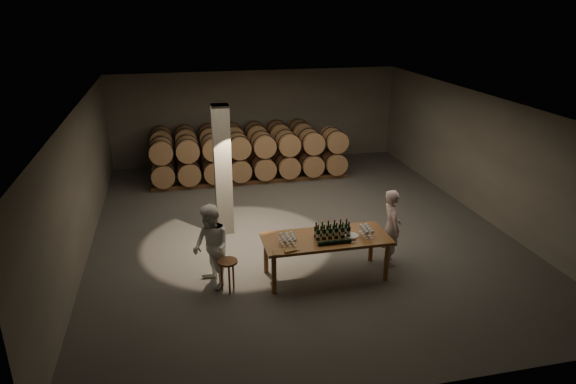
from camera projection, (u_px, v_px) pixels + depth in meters
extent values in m
plane|color=#54524F|center=(297.00, 228.00, 13.11)|extent=(12.00, 12.00, 0.00)
plane|color=#605E59|center=(298.00, 103.00, 11.98)|extent=(12.00, 12.00, 0.00)
plane|color=#635D54|center=(257.00, 117.00, 18.01)|extent=(10.00, 0.00, 10.00)
plane|color=#635D54|center=(401.00, 299.00, 7.07)|extent=(10.00, 0.00, 10.00)
plane|color=#635D54|center=(81.00, 183.00, 11.50)|extent=(0.00, 12.00, 12.00)
plane|color=#635D54|center=(480.00, 155.00, 13.58)|extent=(0.00, 12.00, 12.00)
cube|color=slate|center=(223.00, 171.00, 12.35)|extent=(0.40, 0.40, 3.20)
cylinder|color=brown|center=(274.00, 275.00, 10.04)|extent=(0.10, 0.10, 0.84)
cylinder|color=brown|center=(387.00, 262.00, 10.53)|extent=(0.10, 0.10, 0.84)
cylinder|color=brown|center=(266.00, 255.00, 10.82)|extent=(0.10, 0.10, 0.84)
cylinder|color=brown|center=(371.00, 244.00, 11.31)|extent=(0.10, 0.10, 0.84)
cube|color=brown|center=(326.00, 239.00, 10.52)|extent=(2.60, 1.10, 0.06)
cube|color=brown|center=(235.00, 170.00, 17.36)|extent=(5.48, 0.10, 0.12)
cube|color=brown|center=(233.00, 164.00, 17.90)|extent=(5.48, 0.10, 0.12)
cylinder|color=#9E7147|center=(163.00, 160.00, 17.00)|extent=(0.70, 0.95, 0.70)
cylinder|color=black|center=(163.00, 162.00, 16.76)|extent=(0.73, 0.04, 0.73)
cylinder|color=black|center=(163.00, 158.00, 17.24)|extent=(0.73, 0.04, 0.73)
cylinder|color=#9E7147|center=(187.00, 159.00, 17.16)|extent=(0.70, 0.95, 0.70)
cylinder|color=black|center=(187.00, 161.00, 16.92)|extent=(0.73, 0.04, 0.73)
cylinder|color=black|center=(187.00, 156.00, 17.40)|extent=(0.73, 0.04, 0.73)
cylinder|color=#9E7147|center=(210.00, 157.00, 17.32)|extent=(0.70, 0.95, 0.70)
cylinder|color=black|center=(211.00, 159.00, 17.09)|extent=(0.73, 0.04, 0.73)
cylinder|color=black|center=(210.00, 155.00, 17.56)|extent=(0.73, 0.04, 0.73)
cylinder|color=#9E7147|center=(233.00, 156.00, 17.48)|extent=(0.70, 0.95, 0.70)
cylinder|color=black|center=(234.00, 158.00, 17.25)|extent=(0.73, 0.04, 0.73)
cylinder|color=black|center=(233.00, 153.00, 17.72)|extent=(0.73, 0.04, 0.73)
cylinder|color=#9E7147|center=(256.00, 154.00, 17.65)|extent=(0.70, 0.95, 0.70)
cylinder|color=black|center=(257.00, 156.00, 17.41)|extent=(0.73, 0.04, 0.73)
cylinder|color=black|center=(255.00, 152.00, 17.88)|extent=(0.73, 0.04, 0.73)
cylinder|color=#9E7147|center=(278.00, 153.00, 17.81)|extent=(0.70, 0.95, 0.70)
cylinder|color=black|center=(280.00, 155.00, 17.57)|extent=(0.73, 0.04, 0.73)
cylinder|color=black|center=(277.00, 151.00, 18.04)|extent=(0.73, 0.04, 0.73)
cylinder|color=#9E7147|center=(300.00, 151.00, 17.97)|extent=(0.70, 0.95, 0.70)
cylinder|color=black|center=(302.00, 153.00, 17.73)|extent=(0.73, 0.04, 0.73)
cylinder|color=black|center=(298.00, 149.00, 18.21)|extent=(0.73, 0.04, 0.73)
cylinder|color=#9E7147|center=(161.00, 138.00, 16.74)|extent=(0.70, 0.95, 0.70)
cylinder|color=black|center=(161.00, 140.00, 16.50)|extent=(0.73, 0.04, 0.73)
cylinder|color=black|center=(161.00, 136.00, 16.98)|extent=(0.73, 0.04, 0.73)
cylinder|color=#9E7147|center=(186.00, 137.00, 16.90)|extent=(0.70, 0.95, 0.70)
cylinder|color=black|center=(186.00, 139.00, 16.66)|extent=(0.73, 0.04, 0.73)
cylinder|color=black|center=(185.00, 135.00, 17.14)|extent=(0.73, 0.04, 0.73)
cylinder|color=#9E7147|center=(209.00, 136.00, 17.06)|extent=(0.70, 0.95, 0.70)
cylinder|color=black|center=(210.00, 138.00, 16.82)|extent=(0.73, 0.04, 0.73)
cylinder|color=black|center=(209.00, 134.00, 17.30)|extent=(0.73, 0.04, 0.73)
cylinder|color=#9E7147|center=(233.00, 134.00, 17.22)|extent=(0.70, 0.95, 0.70)
cylinder|color=black|center=(234.00, 136.00, 16.99)|extent=(0.73, 0.04, 0.73)
cylinder|color=black|center=(232.00, 133.00, 17.46)|extent=(0.73, 0.04, 0.73)
cylinder|color=#9E7147|center=(256.00, 133.00, 17.38)|extent=(0.70, 0.95, 0.70)
cylinder|color=black|center=(257.00, 135.00, 17.15)|extent=(0.73, 0.04, 0.73)
cylinder|color=black|center=(254.00, 131.00, 17.62)|extent=(0.73, 0.04, 0.73)
cylinder|color=#9E7147|center=(278.00, 132.00, 17.55)|extent=(0.70, 0.95, 0.70)
cylinder|color=black|center=(280.00, 134.00, 17.31)|extent=(0.73, 0.04, 0.73)
cylinder|color=black|center=(277.00, 130.00, 17.78)|extent=(0.73, 0.04, 0.73)
cylinder|color=#9E7147|center=(300.00, 131.00, 17.71)|extent=(0.70, 0.95, 0.70)
cylinder|color=black|center=(302.00, 133.00, 17.47)|extent=(0.73, 0.04, 0.73)
cylinder|color=black|center=(298.00, 129.00, 17.95)|extent=(0.73, 0.04, 0.73)
cube|color=brown|center=(253.00, 182.00, 16.16)|extent=(6.26, 0.10, 0.12)
cube|color=brown|center=(250.00, 176.00, 16.71)|extent=(6.26, 0.10, 0.12)
cylinder|color=#9E7147|center=(163.00, 173.00, 15.72)|extent=(0.70, 0.95, 0.70)
cylinder|color=black|center=(163.00, 176.00, 15.49)|extent=(0.73, 0.04, 0.73)
cylinder|color=black|center=(163.00, 171.00, 15.96)|extent=(0.73, 0.04, 0.73)
cylinder|color=#9E7147|center=(189.00, 171.00, 15.88)|extent=(0.70, 0.95, 0.70)
cylinder|color=black|center=(189.00, 174.00, 15.65)|extent=(0.73, 0.04, 0.73)
cylinder|color=black|center=(189.00, 169.00, 16.12)|extent=(0.73, 0.04, 0.73)
cylinder|color=#9E7147|center=(214.00, 170.00, 16.05)|extent=(0.70, 0.95, 0.70)
cylinder|color=black|center=(215.00, 172.00, 15.81)|extent=(0.73, 0.04, 0.73)
cylinder|color=black|center=(213.00, 167.00, 16.28)|extent=(0.73, 0.04, 0.73)
cylinder|color=#9E7147|center=(239.00, 168.00, 16.21)|extent=(0.70, 0.95, 0.70)
cylinder|color=black|center=(240.00, 170.00, 15.97)|extent=(0.73, 0.04, 0.73)
cylinder|color=black|center=(238.00, 165.00, 16.44)|extent=(0.73, 0.04, 0.73)
cylinder|color=#9E7147|center=(263.00, 166.00, 16.37)|extent=(0.70, 0.95, 0.70)
cylinder|color=black|center=(265.00, 169.00, 16.13)|extent=(0.73, 0.04, 0.73)
cylinder|color=black|center=(262.00, 164.00, 16.61)|extent=(0.73, 0.04, 0.73)
cylinder|color=#9E7147|center=(287.00, 165.00, 16.53)|extent=(0.70, 0.95, 0.70)
cylinder|color=black|center=(289.00, 167.00, 16.29)|extent=(0.73, 0.04, 0.73)
cylinder|color=black|center=(285.00, 162.00, 16.77)|extent=(0.73, 0.04, 0.73)
cylinder|color=#9E7147|center=(310.00, 163.00, 16.69)|extent=(0.70, 0.95, 0.70)
cylinder|color=black|center=(313.00, 165.00, 16.45)|extent=(0.73, 0.04, 0.73)
cylinder|color=black|center=(308.00, 161.00, 16.93)|extent=(0.73, 0.04, 0.73)
cylinder|color=#9E7147|center=(333.00, 161.00, 16.85)|extent=(0.70, 0.95, 0.70)
cylinder|color=black|center=(336.00, 164.00, 16.62)|extent=(0.73, 0.04, 0.73)
cylinder|color=black|center=(331.00, 159.00, 17.09)|extent=(0.73, 0.04, 0.73)
cylinder|color=#9E7147|center=(161.00, 150.00, 15.46)|extent=(0.70, 0.95, 0.70)
cylinder|color=black|center=(161.00, 152.00, 15.22)|extent=(0.73, 0.04, 0.73)
cylinder|color=black|center=(161.00, 148.00, 15.70)|extent=(0.73, 0.04, 0.73)
cylinder|color=#9E7147|center=(187.00, 148.00, 15.62)|extent=(0.70, 0.95, 0.70)
cylinder|color=black|center=(188.00, 151.00, 15.39)|extent=(0.73, 0.04, 0.73)
cylinder|color=black|center=(187.00, 146.00, 15.86)|extent=(0.73, 0.04, 0.73)
cylinder|color=#9E7147|center=(213.00, 147.00, 15.78)|extent=(0.70, 0.95, 0.70)
cylinder|color=black|center=(214.00, 149.00, 15.55)|extent=(0.73, 0.04, 0.73)
cylinder|color=black|center=(212.00, 145.00, 16.02)|extent=(0.73, 0.04, 0.73)
cylinder|color=#9E7147|center=(238.00, 145.00, 15.95)|extent=(0.70, 0.95, 0.70)
cylinder|color=black|center=(239.00, 148.00, 15.71)|extent=(0.73, 0.04, 0.73)
cylinder|color=black|center=(237.00, 143.00, 16.18)|extent=(0.73, 0.04, 0.73)
cylinder|color=#9E7147|center=(263.00, 144.00, 16.11)|extent=(0.70, 0.95, 0.70)
cylinder|color=black|center=(264.00, 146.00, 15.87)|extent=(0.73, 0.04, 0.73)
cylinder|color=black|center=(261.00, 142.00, 16.34)|extent=(0.73, 0.04, 0.73)
cylinder|color=#9E7147|center=(287.00, 142.00, 16.27)|extent=(0.70, 0.95, 0.70)
cylinder|color=black|center=(289.00, 145.00, 16.03)|extent=(0.73, 0.04, 0.73)
cylinder|color=black|center=(285.00, 140.00, 16.51)|extent=(0.73, 0.04, 0.73)
cylinder|color=#9E7147|center=(311.00, 141.00, 16.43)|extent=(0.70, 0.95, 0.70)
cylinder|color=black|center=(313.00, 143.00, 16.19)|extent=(0.73, 0.04, 0.73)
cylinder|color=black|center=(309.00, 139.00, 16.67)|extent=(0.73, 0.04, 0.73)
cylinder|color=#9E7147|center=(334.00, 140.00, 16.59)|extent=(0.70, 0.95, 0.70)
cylinder|color=black|center=(336.00, 142.00, 16.36)|extent=(0.73, 0.04, 0.73)
cylinder|color=black|center=(332.00, 138.00, 16.83)|extent=(0.73, 0.04, 0.73)
cylinder|color=black|center=(318.00, 235.00, 10.35)|extent=(0.08, 0.08, 0.23)
cylinder|color=silver|center=(318.00, 235.00, 10.35)|extent=(0.09, 0.09, 0.07)
cylinder|color=black|center=(318.00, 227.00, 10.29)|extent=(0.03, 0.03, 0.09)
cylinder|color=yellow|center=(318.00, 225.00, 10.27)|extent=(0.04, 0.04, 0.03)
cylinder|color=black|center=(316.00, 232.00, 10.49)|extent=(0.08, 0.08, 0.23)
cylinder|color=silver|center=(316.00, 232.00, 10.49)|extent=(0.09, 0.09, 0.07)
cylinder|color=black|center=(316.00, 224.00, 10.43)|extent=(0.03, 0.03, 0.09)
cylinder|color=maroon|center=(316.00, 222.00, 10.41)|extent=(0.04, 0.04, 0.03)
cylinder|color=black|center=(324.00, 234.00, 10.38)|extent=(0.08, 0.08, 0.23)
cylinder|color=silver|center=(324.00, 235.00, 10.38)|extent=(0.09, 0.09, 0.07)
cylinder|color=black|center=(324.00, 227.00, 10.32)|extent=(0.03, 0.03, 0.09)
cylinder|color=maroon|center=(324.00, 225.00, 10.30)|extent=(0.04, 0.04, 0.03)
cylinder|color=black|center=(322.00, 231.00, 10.51)|extent=(0.08, 0.08, 0.23)
cylinder|color=silver|center=(322.00, 232.00, 10.52)|extent=(0.09, 0.09, 0.07)
cylinder|color=black|center=(322.00, 224.00, 10.46)|extent=(0.03, 0.03, 0.09)
cylinder|color=yellow|center=(322.00, 222.00, 10.44)|extent=(0.04, 0.04, 0.03)
cylinder|color=black|center=(330.00, 234.00, 10.40)|extent=(0.08, 0.08, 0.23)
cylinder|color=silver|center=(330.00, 234.00, 10.41)|extent=(0.09, 0.09, 0.07)
cylinder|color=black|center=(331.00, 226.00, 10.35)|extent=(0.03, 0.03, 0.09)
cylinder|color=yellow|center=(331.00, 224.00, 10.33)|extent=(0.04, 0.04, 0.03)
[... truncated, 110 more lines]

